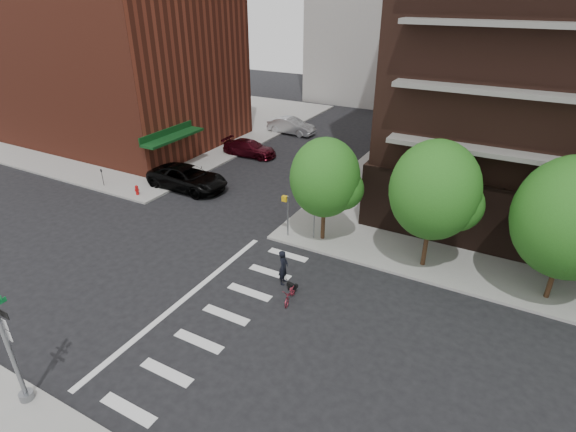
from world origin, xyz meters
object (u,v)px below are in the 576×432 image
object	(u,v)px
dog_walker	(283,267)
parked_car_maroon	(250,148)
traffic_signal	(9,346)
scooter	(290,294)
parked_car_black	(188,178)
fire_hydrant	(137,189)
parked_car_silver	(291,126)

from	to	relation	value
dog_walker	parked_car_maroon	bearing A→B (deg)	25.02
traffic_signal	parked_car_maroon	xyz separation A→B (m)	(-7.73, 26.70, -1.98)
scooter	parked_car_black	bearing A→B (deg)	136.79
fire_hydrant	parked_car_maroon	size ratio (longest dim) A/B	0.15
scooter	dog_walker	bearing A→B (deg)	120.17
fire_hydrant	dog_walker	xyz separation A→B (m)	(14.59, -4.27, 0.40)
parked_car_silver	dog_walker	size ratio (longest dim) A/B	2.62
traffic_signal	fire_hydrant	xyz separation A→B (m)	(-10.03, 15.29, -2.15)
fire_hydrant	parked_car_silver	world-z (taller)	parked_car_silver
dog_walker	traffic_signal	bearing A→B (deg)	144.45
fire_hydrant	parked_car_maroon	bearing A→B (deg)	78.60
traffic_signal	parked_car_silver	bearing A→B (deg)	102.59
parked_car_black	dog_walker	distance (m)	14.25
scooter	parked_car_silver	bearing A→B (deg)	107.22
dog_walker	scooter	bearing A→B (deg)	-151.85
fire_hydrant	parked_car_black	distance (m)	3.74
parked_car_maroon	parked_car_silver	xyz separation A→B (m)	(0.00, 7.90, 0.10)
traffic_signal	dog_walker	size ratio (longest dim) A/B	3.15
parked_car_black	traffic_signal	bearing A→B (deg)	-156.57
fire_hydrant	parked_car_maroon	xyz separation A→B (m)	(2.30, 11.41, 0.17)
traffic_signal	parked_car_black	size ratio (longest dim) A/B	0.96
traffic_signal	parked_car_maroon	bearing A→B (deg)	106.15
fire_hydrant	scooter	world-z (taller)	fire_hydrant
fire_hydrant	dog_walker	bearing A→B (deg)	-16.33
traffic_signal	scooter	world-z (taller)	traffic_signal
scooter	dog_walker	size ratio (longest dim) A/B	0.80
parked_car_maroon	parked_car_silver	world-z (taller)	parked_car_silver
parked_car_black	dog_walker	bearing A→B (deg)	-119.93
parked_car_black	parked_car_maroon	distance (m)	8.48
fire_hydrant	scooter	distance (m)	16.54
parked_car_black	dog_walker	world-z (taller)	dog_walker
parked_car_black	scooter	world-z (taller)	parked_car_black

